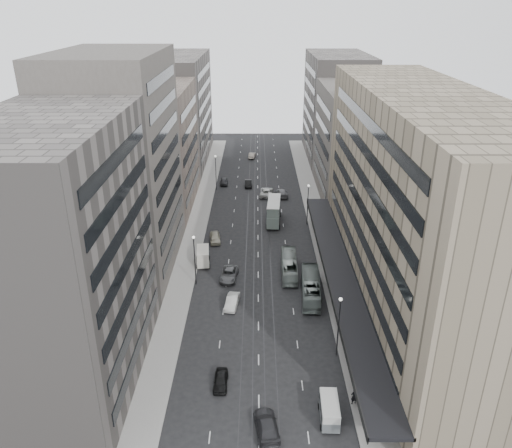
{
  "coord_description": "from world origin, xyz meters",
  "views": [
    {
      "loc": [
        -0.25,
        -55.21,
        40.18
      ],
      "look_at": [
        -0.36,
        20.73,
        6.4
      ],
      "focal_mm": 35.0,
      "sensor_mm": 36.0,
      "label": 1
    }
  ],
  "objects_px": {
    "bus_far": "(289,266)",
    "vw_microbus": "(329,410)",
    "sedan_0": "(221,380)",
    "sedan_1": "(232,302)",
    "bus_near": "(311,287)",
    "sedan_2": "(229,274)",
    "panel_van": "(203,256)",
    "double_decker": "(274,211)",
    "pedestrian": "(354,396)"
  },
  "relations": [
    {
      "from": "bus_near",
      "to": "sedan_2",
      "type": "bearing_deg",
      "value": -18.74
    },
    {
      "from": "bus_near",
      "to": "bus_far",
      "type": "height_order",
      "value": "bus_near"
    },
    {
      "from": "sedan_0",
      "to": "double_decker",
      "type": "bearing_deg",
      "value": 81.59
    },
    {
      "from": "bus_near",
      "to": "sedan_1",
      "type": "relative_size",
      "value": 2.4
    },
    {
      "from": "panel_van",
      "to": "vw_microbus",
      "type": "bearing_deg",
      "value": -69.59
    },
    {
      "from": "double_decker",
      "to": "sedan_1",
      "type": "distance_m",
      "value": 30.73
    },
    {
      "from": "bus_near",
      "to": "vw_microbus",
      "type": "xyz_separation_m",
      "value": [
        -0.44,
        -24.19,
        -0.2
      ]
    },
    {
      "from": "sedan_0",
      "to": "sedan_1",
      "type": "height_order",
      "value": "sedan_1"
    },
    {
      "from": "double_decker",
      "to": "sedan_0",
      "type": "height_order",
      "value": "double_decker"
    },
    {
      "from": "sedan_0",
      "to": "sedan_1",
      "type": "distance_m",
      "value": 16.34
    },
    {
      "from": "pedestrian",
      "to": "double_decker",
      "type": "bearing_deg",
      "value": -97.84
    },
    {
      "from": "pedestrian",
      "to": "sedan_2",
      "type": "bearing_deg",
      "value": -77.36
    },
    {
      "from": "sedan_2",
      "to": "pedestrian",
      "type": "bearing_deg",
      "value": -55.29
    },
    {
      "from": "bus_near",
      "to": "sedan_0",
      "type": "distance_m",
      "value": 22.61
    },
    {
      "from": "bus_near",
      "to": "panel_van",
      "type": "bearing_deg",
      "value": -26.45
    },
    {
      "from": "double_decker",
      "to": "panel_van",
      "type": "distance_m",
      "value": 21.2
    },
    {
      "from": "sedan_0",
      "to": "pedestrian",
      "type": "distance_m",
      "value": 14.98
    },
    {
      "from": "bus_near",
      "to": "double_decker",
      "type": "bearing_deg",
      "value": -76.35
    },
    {
      "from": "double_decker",
      "to": "sedan_1",
      "type": "bearing_deg",
      "value": -98.87
    },
    {
      "from": "pedestrian",
      "to": "vw_microbus",
      "type": "bearing_deg",
      "value": 19.66
    },
    {
      "from": "bus_far",
      "to": "sedan_1",
      "type": "distance_m",
      "value": 13.02
    },
    {
      "from": "double_decker",
      "to": "pedestrian",
      "type": "relative_size",
      "value": 4.29
    },
    {
      "from": "bus_near",
      "to": "sedan_1",
      "type": "height_order",
      "value": "bus_near"
    },
    {
      "from": "sedan_0",
      "to": "sedan_1",
      "type": "bearing_deg",
      "value": 88.8
    },
    {
      "from": "vw_microbus",
      "to": "sedan_1",
      "type": "relative_size",
      "value": 0.98
    },
    {
      "from": "vw_microbus",
      "to": "panel_van",
      "type": "height_order",
      "value": "panel_van"
    },
    {
      "from": "panel_van",
      "to": "sedan_1",
      "type": "bearing_deg",
      "value": -72.34
    },
    {
      "from": "bus_near",
      "to": "double_decker",
      "type": "height_order",
      "value": "double_decker"
    },
    {
      "from": "vw_microbus",
      "to": "pedestrian",
      "type": "relative_size",
      "value": 2.21
    },
    {
      "from": "vw_microbus",
      "to": "pedestrian",
      "type": "height_order",
      "value": "vw_microbus"
    },
    {
      "from": "sedan_1",
      "to": "pedestrian",
      "type": "distance_m",
      "value": 23.93
    },
    {
      "from": "double_decker",
      "to": "vw_microbus",
      "type": "height_order",
      "value": "double_decker"
    },
    {
      "from": "double_decker",
      "to": "panel_van",
      "type": "xyz_separation_m",
      "value": [
        -12.32,
        -17.22,
        -0.99
      ]
    },
    {
      "from": "bus_far",
      "to": "vw_microbus",
      "type": "distance_m",
      "value": 31.14
    },
    {
      "from": "sedan_0",
      "to": "vw_microbus",
      "type": "bearing_deg",
      "value": -22.91
    },
    {
      "from": "bus_far",
      "to": "sedan_0",
      "type": "xyz_separation_m",
      "value": [
        -9.34,
        -25.91,
        -0.73
      ]
    },
    {
      "from": "bus_near",
      "to": "panel_van",
      "type": "xyz_separation_m",
      "value": [
        -17.01,
        9.94,
        0.01
      ]
    },
    {
      "from": "bus_near",
      "to": "bus_far",
      "type": "xyz_separation_m",
      "value": [
        -2.81,
        6.86,
        -0.12
      ]
    },
    {
      "from": "bus_far",
      "to": "sedan_1",
      "type": "height_order",
      "value": "bus_far"
    },
    {
      "from": "bus_far",
      "to": "sedan_2",
      "type": "bearing_deg",
      "value": 11.34
    },
    {
      "from": "sedan_0",
      "to": "panel_van",
      "type": "bearing_deg",
      "value": 100.27
    },
    {
      "from": "bus_far",
      "to": "pedestrian",
      "type": "relative_size",
      "value": 4.97
    },
    {
      "from": "sedan_2",
      "to": "sedan_0",
      "type": "bearing_deg",
      "value": -83.37
    },
    {
      "from": "panel_van",
      "to": "pedestrian",
      "type": "relative_size",
      "value": 2.26
    },
    {
      "from": "bus_far",
      "to": "panel_van",
      "type": "xyz_separation_m",
      "value": [
        -14.2,
        3.08,
        0.13
      ]
    },
    {
      "from": "sedan_0",
      "to": "sedan_1",
      "type": "xyz_separation_m",
      "value": [
        0.56,
        16.33,
        0.07
      ]
    },
    {
      "from": "sedan_0",
      "to": "sedan_2",
      "type": "height_order",
      "value": "sedan_2"
    },
    {
      "from": "sedan_2",
      "to": "pedestrian",
      "type": "relative_size",
      "value": 2.65
    },
    {
      "from": "sedan_0",
      "to": "pedestrian",
      "type": "relative_size",
      "value": 1.96
    },
    {
      "from": "bus_near",
      "to": "bus_far",
      "type": "relative_size",
      "value": 1.08
    }
  ]
}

